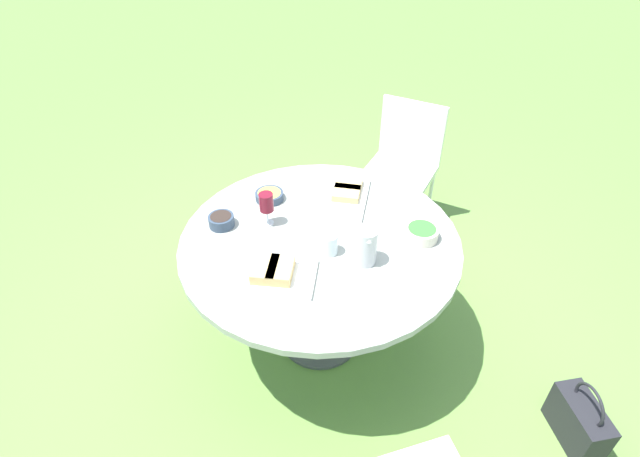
{
  "coord_description": "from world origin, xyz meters",
  "views": [
    {
      "loc": [
        1.8,
        -0.33,
        2.27
      ],
      "look_at": [
        0.0,
        0.0,
        0.8
      ],
      "focal_mm": 28.0,
      "sensor_mm": 36.0,
      "label": 1
    }
  ],
  "objects_px": {
    "chair_near_right": "(404,158)",
    "wine_glass": "(266,203)",
    "water_pitcher": "(366,246)",
    "dining_table": "(320,252)",
    "handbag": "(579,421)"
  },
  "relations": [
    {
      "from": "chair_near_right",
      "to": "water_pitcher",
      "type": "xyz_separation_m",
      "value": [
        1.18,
        -0.59,
        0.31
      ]
    },
    {
      "from": "dining_table",
      "to": "water_pitcher",
      "type": "bearing_deg",
      "value": 40.73
    },
    {
      "from": "chair_near_right",
      "to": "water_pitcher",
      "type": "relative_size",
      "value": 4.93
    },
    {
      "from": "wine_glass",
      "to": "handbag",
      "type": "distance_m",
      "value": 1.78
    },
    {
      "from": "water_pitcher",
      "to": "wine_glass",
      "type": "height_order",
      "value": "water_pitcher"
    },
    {
      "from": "handbag",
      "to": "chair_near_right",
      "type": "bearing_deg",
      "value": -169.97
    },
    {
      "from": "dining_table",
      "to": "water_pitcher",
      "type": "xyz_separation_m",
      "value": [
        0.2,
        0.17,
        0.18
      ]
    },
    {
      "from": "water_pitcher",
      "to": "wine_glass",
      "type": "xyz_separation_m",
      "value": [
        -0.36,
        -0.4,
        0.03
      ]
    },
    {
      "from": "dining_table",
      "to": "wine_glass",
      "type": "distance_m",
      "value": 0.35
    },
    {
      "from": "chair_near_right",
      "to": "handbag",
      "type": "height_order",
      "value": "chair_near_right"
    },
    {
      "from": "dining_table",
      "to": "chair_near_right",
      "type": "relative_size",
      "value": 1.51
    },
    {
      "from": "chair_near_right",
      "to": "wine_glass",
      "type": "bearing_deg",
      "value": -50.32
    },
    {
      "from": "chair_near_right",
      "to": "handbag",
      "type": "bearing_deg",
      "value": 10.03
    },
    {
      "from": "chair_near_right",
      "to": "water_pitcher",
      "type": "height_order",
      "value": "water_pitcher"
    },
    {
      "from": "chair_near_right",
      "to": "water_pitcher",
      "type": "distance_m",
      "value": 1.35
    }
  ]
}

